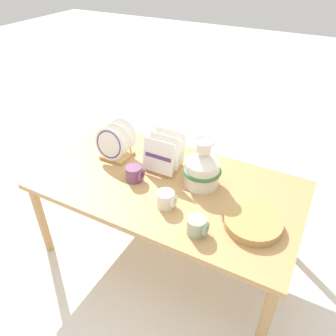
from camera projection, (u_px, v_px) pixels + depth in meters
ground_plane at (168, 249)px, 2.31m from camera, size 14.00×14.00×0.00m
display_table at (168, 190)px, 2.00m from camera, size 1.58×0.87×0.59m
ceramic_vase at (202, 167)px, 1.89m from camera, size 0.23×0.23×0.30m
dish_rack_round_plates at (115, 145)px, 2.14m from camera, size 0.22×0.20×0.24m
dish_rack_square_plates at (164, 158)px, 2.05m from camera, size 0.21×0.19×0.23m
wicker_charger_stack at (253, 223)px, 1.66m from camera, size 0.29×0.29×0.04m
mug_plum_glaze at (135, 174)px, 1.96m from camera, size 0.11×0.10×0.09m
mug_sage_glaze at (197, 226)px, 1.61m from camera, size 0.11×0.10×0.09m
mug_cream_glaze at (166, 199)px, 1.77m from camera, size 0.11×0.10×0.09m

